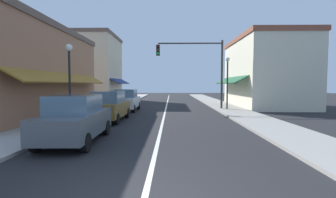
{
  "coord_description": "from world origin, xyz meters",
  "views": [
    {
      "loc": [
        0.51,
        -3.94,
        2.17
      ],
      "look_at": [
        0.23,
        15.16,
        1.01
      ],
      "focal_mm": 26.01,
      "sensor_mm": 36.0,
      "label": 1
    }
  ],
  "objects_px": {
    "traffic_signal_mast_arm": "(199,62)",
    "street_lamp_left_near": "(69,70)",
    "street_lamp_right_mid": "(227,74)",
    "parked_car_third_left": "(127,100)",
    "parked_car_second_left": "(109,106)",
    "parked_car_nearest_left": "(76,119)"
  },
  "relations": [
    {
      "from": "parked_car_third_left",
      "to": "street_lamp_right_mid",
      "type": "bearing_deg",
      "value": 2.62
    },
    {
      "from": "parked_car_second_left",
      "to": "street_lamp_left_near",
      "type": "relative_size",
      "value": 0.97
    },
    {
      "from": "street_lamp_left_near",
      "to": "traffic_signal_mast_arm",
      "type": "bearing_deg",
      "value": 46.67
    },
    {
      "from": "parked_car_nearest_left",
      "to": "street_lamp_right_mid",
      "type": "bearing_deg",
      "value": 52.34
    },
    {
      "from": "parked_car_second_left",
      "to": "street_lamp_right_mid",
      "type": "bearing_deg",
      "value": 36.85
    },
    {
      "from": "parked_car_nearest_left",
      "to": "street_lamp_right_mid",
      "type": "height_order",
      "value": "street_lamp_right_mid"
    },
    {
      "from": "parked_car_nearest_left",
      "to": "parked_car_third_left",
      "type": "bearing_deg",
      "value": 89.03
    },
    {
      "from": "parked_car_second_left",
      "to": "street_lamp_left_near",
      "type": "distance_m",
      "value": 3.05
    },
    {
      "from": "traffic_signal_mast_arm",
      "to": "street_lamp_left_near",
      "type": "distance_m",
      "value": 11.25
    },
    {
      "from": "parked_car_nearest_left",
      "to": "parked_car_second_left",
      "type": "bearing_deg",
      "value": 89.82
    },
    {
      "from": "parked_car_nearest_left",
      "to": "traffic_signal_mast_arm",
      "type": "relative_size",
      "value": 0.7
    },
    {
      "from": "traffic_signal_mast_arm",
      "to": "street_lamp_left_near",
      "type": "height_order",
      "value": "traffic_signal_mast_arm"
    },
    {
      "from": "parked_car_second_left",
      "to": "street_lamp_left_near",
      "type": "height_order",
      "value": "street_lamp_left_near"
    },
    {
      "from": "street_lamp_left_near",
      "to": "parked_car_nearest_left",
      "type": "bearing_deg",
      "value": -64.69
    },
    {
      "from": "parked_car_nearest_left",
      "to": "parked_car_second_left",
      "type": "height_order",
      "value": "same"
    },
    {
      "from": "parked_car_nearest_left",
      "to": "traffic_signal_mast_arm",
      "type": "distance_m",
      "value": 13.65
    },
    {
      "from": "parked_car_third_left",
      "to": "traffic_signal_mast_arm",
      "type": "xyz_separation_m",
      "value": [
        6.03,
        1.05,
        3.18
      ]
    },
    {
      "from": "parked_car_nearest_left",
      "to": "street_lamp_right_mid",
      "type": "distance_m",
      "value": 14.03
    },
    {
      "from": "street_lamp_left_near",
      "to": "street_lamp_right_mid",
      "type": "height_order",
      "value": "street_lamp_right_mid"
    },
    {
      "from": "parked_car_second_left",
      "to": "parked_car_third_left",
      "type": "xyz_separation_m",
      "value": [
        0.01,
        5.52,
        0.0
      ]
    },
    {
      "from": "street_lamp_left_near",
      "to": "street_lamp_right_mid",
      "type": "bearing_deg",
      "value": 36.95
    },
    {
      "from": "parked_car_nearest_left",
      "to": "street_lamp_left_near",
      "type": "xyz_separation_m",
      "value": [
        -1.77,
        3.75,
        2.03
      ]
    }
  ]
}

